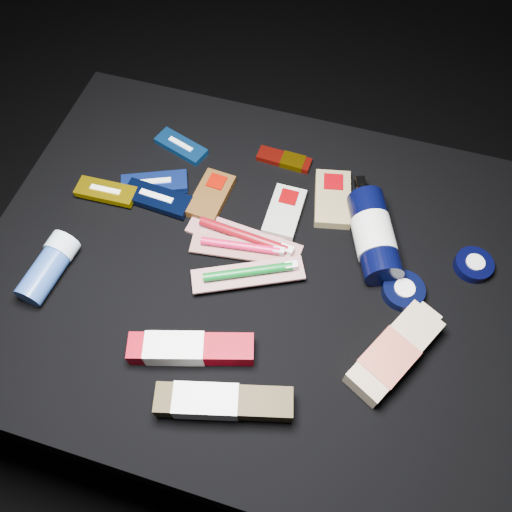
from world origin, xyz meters
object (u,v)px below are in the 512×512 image
(lotion_bottle, at_px, (374,235))
(toothpaste_carton_red, at_px, (186,349))
(deodorant_stick, at_px, (49,267))
(bodywash_bottle, at_px, (393,354))

(lotion_bottle, relative_size, toothpaste_carton_red, 1.07)
(deodorant_stick, xyz_separation_m, toothpaste_carton_red, (0.29, -0.07, -0.01))
(bodywash_bottle, relative_size, toothpaste_carton_red, 0.92)
(lotion_bottle, distance_m, toothpaste_carton_red, 0.39)
(lotion_bottle, xyz_separation_m, toothpaste_carton_red, (-0.26, -0.30, -0.02))
(deodorant_stick, height_order, toothpaste_carton_red, deodorant_stick)
(lotion_bottle, height_order, toothpaste_carton_red, lotion_bottle)
(deodorant_stick, bearing_deg, toothpaste_carton_red, -8.41)
(lotion_bottle, relative_size, deodorant_stick, 1.67)
(bodywash_bottle, distance_m, deodorant_stick, 0.61)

